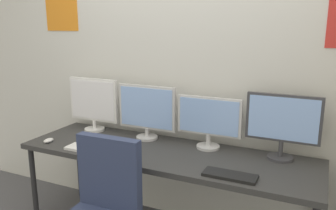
{
  "coord_description": "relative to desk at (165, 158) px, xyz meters",
  "views": [
    {
      "loc": [
        1.05,
        -1.62,
        1.68
      ],
      "look_at": [
        0.0,
        0.65,
        1.09
      ],
      "focal_mm": 36.85,
      "sensor_mm": 36.0,
      "label": 1
    }
  ],
  "objects": [
    {
      "name": "keyboard_left",
      "position": [
        -0.56,
        -0.23,
        0.06
      ],
      "size": [
        0.32,
        0.13,
        0.02
      ],
      "primitive_type": "cube",
      "color": "silver",
      "rests_on": "desk"
    },
    {
      "name": "monitor_far_left",
      "position": [
        -0.81,
        0.21,
        0.31
      ],
      "size": [
        0.49,
        0.18,
        0.47
      ],
      "color": "silver",
      "rests_on": "desk"
    },
    {
      "name": "computer_mouse",
      "position": [
        -0.95,
        -0.22,
        0.07
      ],
      "size": [
        0.06,
        0.1,
        0.03
      ],
      "primitive_type": "ellipsoid",
      "color": "silver",
      "rests_on": "desk"
    },
    {
      "name": "keyboard_right",
      "position": [
        0.56,
        -0.23,
        0.06
      ],
      "size": [
        0.34,
        0.13,
        0.02
      ],
      "primitive_type": "cube",
      "color": "black",
      "rests_on": "desk"
    },
    {
      "name": "monitor_center_left",
      "position": [
        -0.27,
        0.21,
        0.29
      ],
      "size": [
        0.51,
        0.18,
        0.45
      ],
      "color": "silver",
      "rests_on": "desk"
    },
    {
      "name": "wall_back",
      "position": [
        0.0,
        0.42,
        0.61
      ],
      "size": [
        4.65,
        0.11,
        2.6
      ],
      "color": "silver",
      "rests_on": "ground_plane"
    },
    {
      "name": "monitor_far_right",
      "position": [
        0.81,
        0.21,
        0.32
      ],
      "size": [
        0.51,
        0.18,
        0.47
      ],
      "color": "#38383D",
      "rests_on": "desk"
    },
    {
      "name": "desk",
      "position": [
        0.0,
        0.0,
        0.0
      ],
      "size": [
        2.25,
        0.68,
        0.74
      ],
      "color": "#333333",
      "rests_on": "ground_plane"
    },
    {
      "name": "monitor_center_right",
      "position": [
        0.27,
        0.21,
        0.28
      ],
      "size": [
        0.5,
        0.18,
        0.4
      ],
      "color": "silver",
      "rests_on": "desk"
    }
  ]
}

